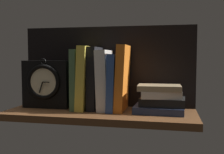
{
  "coord_description": "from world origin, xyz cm",
  "views": [
    {
      "loc": [
        25.11,
        -96.32,
        19.94
      ],
      "look_at": [
        3.85,
        3.59,
        12.56
      ],
      "focal_mm": 43.32,
      "sensor_mm": 36.0,
      "label": 1
    }
  ],
  "objects": [
    {
      "name": "ground_plane",
      "position": [
        0.0,
        0.0,
        -1.25
      ],
      "size": [
        70.6,
        25.43,
        2.5
      ],
      "primitive_type": "cube",
      "color": "brown"
    },
    {
      "name": "book_orange_pandolfini",
      "position": [
        7.88,
        3.59,
        12.29
      ],
      "size": [
        4.34,
        14.99,
        24.69
      ],
      "primitive_type": "cube",
      "rotation": [
        0.0,
        0.05,
        0.0
      ],
      "color": "orange",
      "rests_on": "ground_plane"
    },
    {
      "name": "back_panel",
      "position": [
        0.0,
        12.12,
        16.25
      ],
      "size": [
        70.6,
        1.2,
        32.51
      ],
      "primitive_type": "cube",
      "color": "black",
      "rests_on": "ground_plane"
    },
    {
      "name": "book_blue_modern",
      "position": [
        4.66,
        3.59,
        10.55
      ],
      "size": [
        3.28,
        15.84,
        21.16
      ],
      "primitive_type": "cube",
      "rotation": [
        0.0,
        0.03,
        0.0
      ],
      "color": "#2D4C8E",
      "rests_on": "ground_plane"
    },
    {
      "name": "book_white_catcher",
      "position": [
        1.02,
        3.59,
        11.34
      ],
      "size": [
        4.81,
        13.76,
        22.8
      ],
      "primitive_type": "cube",
      "rotation": [
        0.0,
        -0.04,
        0.0
      ],
      "color": "silver",
      "rests_on": "ground_plane"
    },
    {
      "name": "book_stack_side",
      "position": [
        22.1,
        2.26,
        4.66
      ],
      "size": [
        18.46,
        13.53,
        10.04
      ],
      "color": "#232D4C",
      "rests_on": "ground_plane"
    },
    {
      "name": "framed_clock",
      "position": [
        -22.59,
        2.33,
        9.57
      ],
      "size": [
        18.73,
        6.65,
        19.65
      ],
      "color": "black",
      "rests_on": "ground_plane"
    },
    {
      "name": "book_yellow_seinlanguage",
      "position": [
        -6.49,
        3.59,
        12.12
      ],
      "size": [
        4.32,
        15.54,
        24.36
      ],
      "primitive_type": "cube",
      "rotation": [
        0.0,
        0.04,
        0.0
      ],
      "color": "gold",
      "rests_on": "ground_plane"
    },
    {
      "name": "book_green_romantic",
      "position": [
        -9.57,
        3.59,
        11.48
      ],
      "size": [
        2.34,
        14.36,
        22.96
      ],
      "primitive_type": "cube",
      "rotation": [
        0.0,
        0.0,
        0.0
      ],
      "color": "#476B44",
      "rests_on": "ground_plane"
    },
    {
      "name": "book_black_skeptic",
      "position": [
        -2.93,
        3.59,
        11.95
      ],
      "size": [
        3.46,
        12.77,
        23.93
      ],
      "primitive_type": "cube",
      "rotation": [
        0.0,
        0.01,
        0.0
      ],
      "color": "black",
      "rests_on": "ground_plane"
    }
  ]
}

